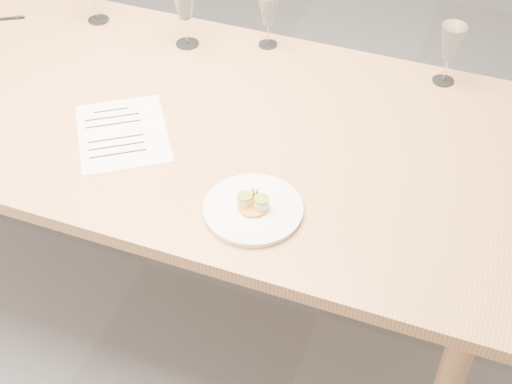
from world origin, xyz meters
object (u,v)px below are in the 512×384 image
at_px(ballpoint_pen, 2,19).
at_px(wine_glass_1, 184,2).
at_px(dining_table, 122,116).
at_px(recipe_sheet, 122,133).
at_px(wine_glass_2, 268,11).
at_px(dinner_plate, 253,209).
at_px(wine_glass_3, 451,43).

relative_size(ballpoint_pen, wine_glass_1, 0.63).
bearing_deg(dining_table, recipe_sheet, -58.11).
bearing_deg(recipe_sheet, wine_glass_2, 34.21).
distance_m(recipe_sheet, ballpoint_pen, 0.78).
height_order(dinner_plate, wine_glass_1, wine_glass_1).
bearing_deg(wine_glass_3, dinner_plate, -115.30).
bearing_deg(dinner_plate, wine_glass_2, 107.18).
bearing_deg(wine_glass_2, dinner_plate, -72.82).
xyz_separation_m(dinner_plate, wine_glass_3, (0.34, 0.73, 0.12)).
height_order(dining_table, wine_glass_1, wine_glass_1).
distance_m(ballpoint_pen, wine_glass_3, 1.49).
bearing_deg(dining_table, wine_glass_3, 25.66).
relative_size(dinner_plate, wine_glass_2, 1.40).
xyz_separation_m(wine_glass_1, wine_glass_3, (0.82, 0.08, -0.02)).
height_order(dinner_plate, recipe_sheet, dinner_plate).
bearing_deg(ballpoint_pen, dining_table, -54.21).
distance_m(ballpoint_pen, wine_glass_1, 0.68).
relative_size(recipe_sheet, wine_glass_3, 2.05).
bearing_deg(dinner_plate, wine_glass_3, 64.70).
xyz_separation_m(recipe_sheet, wine_glass_1, (-0.02, 0.48, 0.15)).
distance_m(dining_table, dinner_plate, 0.62).
bearing_deg(dining_table, wine_glass_1, 78.97).
distance_m(dinner_plate, recipe_sheet, 0.48).
bearing_deg(wine_glass_1, wine_glass_2, 19.48).
bearing_deg(wine_glass_1, wine_glass_3, 5.79).
bearing_deg(dining_table, ballpoint_pen, 156.49).
height_order(dinner_plate, ballpoint_pen, dinner_plate).
relative_size(dinner_plate, wine_glass_3, 1.30).
distance_m(dining_table, recipe_sheet, 0.18).
xyz_separation_m(dining_table, wine_glass_1, (0.07, 0.34, 0.22)).
relative_size(dining_table, dinner_plate, 9.66).
height_order(recipe_sheet, wine_glass_2, wine_glass_2).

